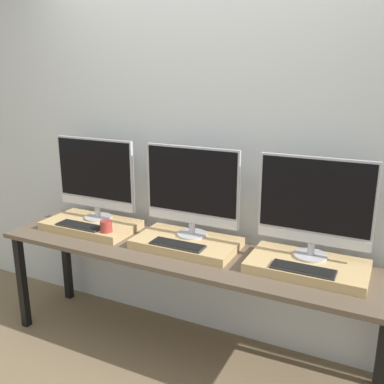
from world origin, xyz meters
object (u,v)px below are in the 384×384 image
mug (106,226)px  keyboard_right (303,269)px  keyboard_center (178,245)px  monitor_right (315,204)px  keyboard_left (80,226)px  monitor_center (192,189)px  monitor_left (95,176)px

mug → keyboard_right: bearing=0.0°
keyboard_center → monitor_right: monitor_right is taller
keyboard_left → monitor_center: bearing=14.6°
monitor_center → keyboard_center: bearing=-90.0°
monitor_center → monitor_left: bearing=180.0°
monitor_left → keyboard_center: 0.83m
monitor_center → monitor_right: 0.75m
mug → monitor_center: monitor_center is taller
mug → monitor_center: bearing=20.3°
keyboard_left → monitor_right: monitor_right is taller
keyboard_left → mug: 0.22m
keyboard_left → monitor_right: size_ratio=0.54×
keyboard_left → mug: mug is taller
mug → keyboard_right: mug is taller
keyboard_left → mug: bearing=-0.0°
keyboard_left → keyboard_center: size_ratio=1.00×
keyboard_left → monitor_center: 0.83m
monitor_right → monitor_left: bearing=180.0°
mug → monitor_right: size_ratio=0.13×
monitor_right → keyboard_right: 0.36m
monitor_left → monitor_center: (0.75, 0.00, 0.00)m
mug → keyboard_center: (0.52, 0.00, -0.03)m
keyboard_left → monitor_right: bearing=7.4°
keyboard_center → monitor_right: 0.83m
monitor_left → keyboard_left: 0.36m
monitor_left → keyboard_left: (0.00, -0.19, -0.30)m
keyboard_center → keyboard_right: bearing=0.0°
monitor_left → keyboard_right: monitor_left is taller
monitor_right → keyboard_center: bearing=-165.4°
mug → monitor_right: 1.31m
monitor_left → keyboard_left: size_ratio=1.86×
mug → monitor_right: monitor_right is taller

